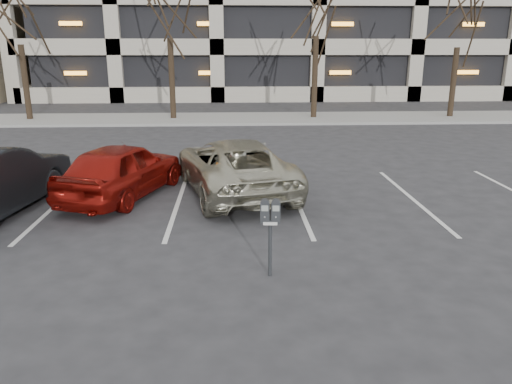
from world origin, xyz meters
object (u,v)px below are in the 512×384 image
(tree_d, at_px, (462,1))
(parking_meter, at_px, (270,219))
(suv_silver, at_px, (234,166))
(car_red, at_px, (122,170))

(tree_d, relative_size, parking_meter, 6.20)
(parking_meter, bearing_deg, suv_silver, 100.42)
(suv_silver, bearing_deg, car_red, -8.09)
(car_red, bearing_deg, suv_silver, -155.37)
(parking_meter, distance_m, suv_silver, 4.83)
(tree_d, height_order, parking_meter, tree_d)
(parking_meter, distance_m, car_red, 5.57)
(suv_silver, bearing_deg, tree_d, -144.37)
(tree_d, height_order, suv_silver, tree_d)
(suv_silver, relative_size, car_red, 1.32)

